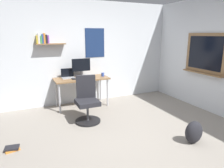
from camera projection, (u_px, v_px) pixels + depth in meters
The scene contains 11 objects.
ground_plane at pixel (129, 142), 3.45m from camera, with size 5.20×5.20×0.00m, color gray.
wall_back at pixel (84, 53), 5.30m from camera, with size 5.00×0.30×2.60m.
desk at pixel (81, 81), 5.05m from camera, with size 1.31×0.61×0.72m.
office_chair at pixel (87, 102), 4.21m from camera, with size 0.52×0.53×0.95m.
laptop at pixel (68, 76), 5.02m from camera, with size 0.31×0.21×0.23m.
monitor_primary at pixel (81, 66), 5.06m from camera, with size 0.46×0.17×0.46m.
keyboard at pixel (80, 78), 4.93m from camera, with size 0.37×0.13×0.02m, color black.
computer_mouse at pixel (91, 77), 5.04m from camera, with size 0.10×0.06×0.03m, color #262628.
coffee_mug at pixel (103, 75), 5.22m from camera, with size 0.08×0.08×0.09m, color #334CA5.
backpack at pixel (194, 132), 3.39m from camera, with size 0.32×0.22×0.39m, color #232328.
book_stack_on_floor at pixel (12, 149), 3.21m from camera, with size 0.24×0.19×0.05m.
Camera 1 is at (-1.54, -2.72, 1.78)m, focal length 32.82 mm.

